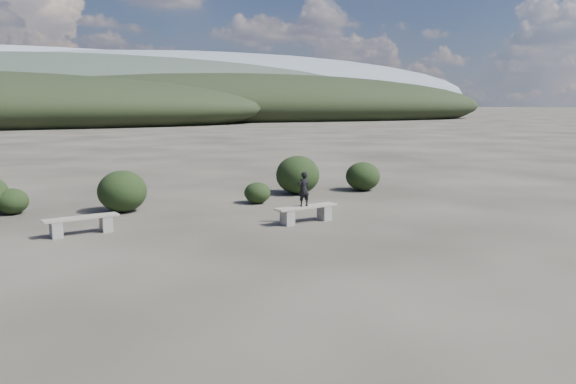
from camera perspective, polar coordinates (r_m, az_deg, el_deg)
name	(u,v)px	position (r m, az deg, el deg)	size (l,w,h in m)	color
ground	(317,271)	(11.77, 2.92, -7.97)	(1200.00, 1200.00, 0.00)	#28251F
bench_left	(82,224)	(15.83, -20.23, -3.03)	(1.97, 0.81, 0.48)	gray
bench_right	(306,212)	(16.35, 1.87, -2.09)	(2.02, 0.80, 0.49)	gray
seated_person	(304,189)	(16.17, 1.60, 0.30)	(0.37, 0.24, 1.01)	black
shrub_a	(12,201)	(19.61, -26.25, -0.85)	(1.00, 1.00, 0.81)	black
shrub_b	(122,191)	(18.70, -16.48, 0.07)	(1.55, 1.55, 1.33)	black
shrub_c	(257,193)	(19.57, -3.14, -0.08)	(0.92, 0.92, 0.74)	black
shrub_d	(298,175)	(21.57, 0.99, 1.75)	(1.68, 1.68, 1.47)	black
shrub_e	(363,176)	(22.62, 7.61, 1.59)	(1.37, 1.37, 1.14)	black
mountain_ridges	(55,91)	(349.37, -22.61, 9.43)	(500.00, 400.00, 56.00)	black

